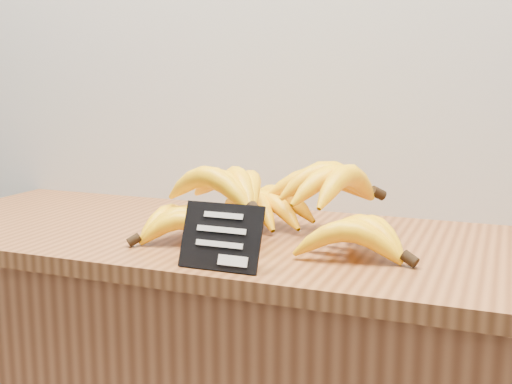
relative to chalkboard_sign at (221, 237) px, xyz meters
name	(u,v)px	position (x,y,z in m)	size (l,w,h in m)	color
counter_top	(266,243)	(-0.01, 0.22, -0.06)	(1.47, 0.54, 0.03)	brown
chalkboard_sign	(221,237)	(0.00, 0.00, 0.00)	(0.13, 0.01, 0.10)	black
banana_pile	(273,206)	(0.01, 0.20, 0.01)	(0.52, 0.39, 0.13)	yellow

